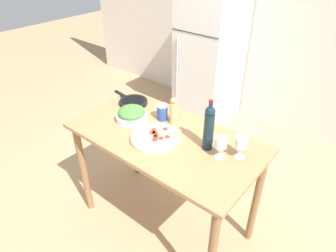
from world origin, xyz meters
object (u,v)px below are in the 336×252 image
at_px(wine_glass_far, 241,143).
at_px(pepper_mill, 173,111).
at_px(wine_bottle, 209,127).
at_px(homemade_pizza, 155,137).
at_px(refrigerator, 210,57).
at_px(salad_bowl, 132,114).
at_px(wine_glass_near, 221,143).
at_px(salt_canister, 162,112).
at_px(cast_iron_skillet, 133,102).

relative_size(wine_glass_far, pepper_mill, 0.71).
height_order(wine_bottle, homemade_pizza, wine_bottle).
height_order(refrigerator, salad_bowl, refrigerator).
distance_m(wine_glass_near, salt_canister, 0.60).
relative_size(wine_glass_near, salad_bowl, 0.61).
bearing_deg(pepper_mill, refrigerator, 113.11).
distance_m(pepper_mill, cast_iron_skillet, 0.46).
distance_m(wine_bottle, salt_canister, 0.49).
height_order(wine_glass_far, salad_bowl, wine_glass_far).
height_order(salad_bowl, homemade_pizza, salad_bowl).
bearing_deg(refrigerator, wine_glass_far, -52.17).
distance_m(salad_bowl, cast_iron_skillet, 0.26).
bearing_deg(salt_canister, pepper_mill, 7.23).
relative_size(wine_bottle, wine_glass_far, 2.40).
height_order(wine_glass_far, homemade_pizza, wine_glass_far).
height_order(homemade_pizza, salt_canister, salt_canister).
bearing_deg(wine_bottle, salt_canister, 169.46).
relative_size(wine_glass_near, salt_canister, 1.19).
height_order(wine_glass_near, wine_glass_far, same).
distance_m(pepper_mill, salad_bowl, 0.32).
relative_size(wine_glass_far, homemade_pizza, 0.43).
bearing_deg(pepper_mill, salt_canister, -172.77).
xyz_separation_m(wine_bottle, salt_canister, (-0.47, 0.09, -0.10)).
distance_m(pepper_mill, homemade_pizza, 0.26).
xyz_separation_m(wine_bottle, wine_glass_near, (0.11, -0.03, -0.06)).
xyz_separation_m(salad_bowl, cast_iron_skillet, (-0.18, 0.18, -0.03)).
relative_size(refrigerator, salt_canister, 13.29).
bearing_deg(homemade_pizza, pepper_mill, 98.94).
xyz_separation_m(homemade_pizza, cast_iron_skillet, (-0.49, 0.27, 0.00)).
height_order(refrigerator, wine_glass_near, refrigerator).
xyz_separation_m(refrigerator, homemade_pizza, (0.70, -1.80, 0.09)).
height_order(wine_bottle, cast_iron_skillet, wine_bottle).
xyz_separation_m(wine_bottle, pepper_mill, (-0.37, 0.10, -0.07)).
height_order(wine_bottle, wine_glass_far, wine_bottle).
xyz_separation_m(wine_glass_far, pepper_mill, (-0.58, 0.05, -0.01)).
bearing_deg(wine_bottle, pepper_mill, 165.04).
bearing_deg(wine_glass_near, wine_glass_far, 40.17).
distance_m(wine_glass_far, salt_canister, 0.68).
distance_m(refrigerator, wine_bottle, 1.97).
bearing_deg(homemade_pizza, salt_canister, 119.94).
bearing_deg(wine_glass_far, salad_bowl, -172.40).
distance_m(wine_bottle, homemade_pizza, 0.39).
relative_size(wine_bottle, salad_bowl, 1.48).
xyz_separation_m(wine_glass_far, homemade_pizza, (-0.54, -0.20, -0.09)).
xyz_separation_m(pepper_mill, cast_iron_skillet, (-0.45, 0.02, -0.08)).
distance_m(wine_glass_near, wine_glass_far, 0.13).
xyz_separation_m(wine_bottle, cast_iron_skillet, (-0.82, 0.12, -0.15)).
height_order(wine_bottle, wine_glass_near, wine_bottle).
height_order(wine_glass_far, pepper_mill, pepper_mill).
xyz_separation_m(wine_glass_far, salad_bowl, (-0.85, -0.11, -0.06)).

